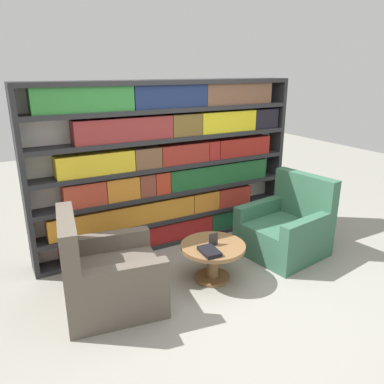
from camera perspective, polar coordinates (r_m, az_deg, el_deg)
name	(u,v)px	position (r m, az deg, el deg)	size (l,w,h in m)	color
ground_plane	(232,293)	(3.77, 6.05, -15.04)	(14.00, 14.00, 0.00)	gray
bookshelf	(171,165)	(4.45, -3.29, 4.09)	(3.24, 0.30, 1.95)	silver
armchair_left	(107,276)	(3.53, -12.83, -12.40)	(0.95, 0.92, 0.90)	brown
armchair_right	(286,229)	(4.50, 14.16, -5.50)	(0.95, 0.91, 0.90)	#336047
coffee_table	(213,254)	(3.84, 3.20, -9.48)	(0.65, 0.65, 0.39)	brown
table_sign	(213,240)	(3.76, 3.24, -7.30)	(0.10, 0.06, 0.13)	black
stray_book	(209,251)	(3.62, 2.67, -9.01)	(0.17, 0.25, 0.04)	black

